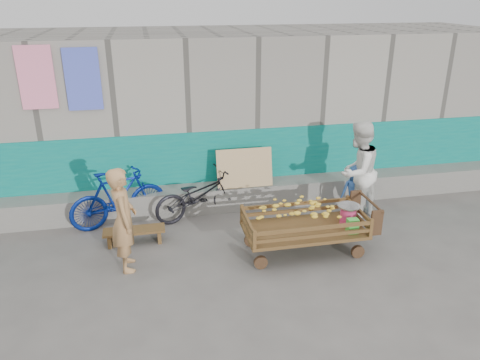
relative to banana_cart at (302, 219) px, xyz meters
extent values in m
plane|color=#56524E|center=(-0.82, -0.55, -0.57)|extent=(80.00, 80.00, 0.00)
cube|color=gray|center=(-0.82, 3.55, 0.93)|extent=(12.00, 3.00, 3.00)
cube|color=#03716E|center=(-0.82, 2.03, 0.13)|extent=(12.00, 0.03, 1.40)
cube|color=slate|center=(-0.82, 1.80, -0.34)|extent=(12.00, 0.50, 0.45)
cube|color=tan|center=(-0.52, 1.67, 0.23)|extent=(1.00, 0.19, 0.68)
cube|color=pink|center=(-3.82, 2.01, 1.88)|extent=(0.55, 0.03, 1.00)
cube|color=#4D5DD7|center=(-3.12, 2.01, 1.83)|extent=(0.55, 0.03, 1.00)
cube|color=#503B1E|center=(0.03, 0.00, -0.19)|extent=(1.79, 0.90, 0.05)
cylinder|color=#332311|center=(-0.71, -0.33, -0.47)|extent=(0.20, 0.06, 0.20)
cube|color=#503B1E|center=(-0.83, -0.42, -0.03)|extent=(0.05, 0.05, 0.28)
cylinder|color=#332311|center=(-0.71, 0.33, -0.47)|extent=(0.20, 0.06, 0.20)
cube|color=#503B1E|center=(-0.83, 0.42, -0.03)|extent=(0.05, 0.05, 0.28)
cylinder|color=#332311|center=(0.78, -0.33, -0.47)|extent=(0.20, 0.06, 0.20)
cube|color=#503B1E|center=(0.90, -0.42, -0.03)|extent=(0.05, 0.05, 0.28)
cylinder|color=#332311|center=(0.78, 0.33, -0.47)|extent=(0.20, 0.06, 0.20)
cube|color=#503B1E|center=(0.90, 0.42, -0.03)|extent=(0.05, 0.05, 0.28)
cube|color=#503B1E|center=(0.03, -0.42, -0.07)|extent=(1.74, 0.04, 0.05)
cube|color=#503B1E|center=(0.03, -0.42, 0.05)|extent=(1.74, 0.04, 0.05)
cube|color=#503B1E|center=(0.03, 0.42, -0.07)|extent=(1.74, 0.04, 0.05)
cube|color=#503B1E|center=(0.03, 0.42, 0.05)|extent=(1.74, 0.04, 0.05)
cube|color=#503B1E|center=(-0.83, 0.00, -0.07)|extent=(0.04, 0.84, 0.05)
cube|color=#503B1E|center=(-0.83, 0.00, 0.05)|extent=(0.04, 0.84, 0.05)
cube|color=#503B1E|center=(0.90, 0.00, -0.07)|extent=(0.04, 0.84, 0.05)
cube|color=#503B1E|center=(0.90, 0.00, 0.05)|extent=(0.04, 0.84, 0.05)
cylinder|color=#332311|center=(1.08, 0.00, 0.18)|extent=(0.04, 0.80, 0.04)
cube|color=#332311|center=(1.01, 0.37, 0.01)|extent=(0.18, 0.04, 0.40)
cube|color=#332311|center=(1.01, -0.37, 0.01)|extent=(0.18, 0.04, 0.40)
ellipsoid|color=gold|center=(-0.07, 0.00, 0.05)|extent=(1.30, 0.70, 0.44)
cylinder|color=#EA3979|center=(0.73, 0.00, -0.04)|extent=(0.24, 0.24, 0.26)
cylinder|color=silver|center=(0.73, 0.00, 0.10)|extent=(0.03, 0.03, 0.06)
cylinder|color=silver|center=(0.73, 0.00, 0.14)|extent=(0.34, 0.34, 0.02)
cube|color=green|center=(0.68, -0.28, -0.05)|extent=(0.16, 0.12, 0.22)
cube|color=#503B1E|center=(-2.49, 0.80, -0.35)|extent=(0.96, 0.29, 0.04)
cube|color=#503B1E|center=(-2.88, 0.80, -0.47)|extent=(0.06, 0.27, 0.19)
cube|color=#503B1E|center=(-2.11, 0.80, -0.47)|extent=(0.06, 0.27, 0.19)
imported|color=#B3814F|center=(-2.59, 0.10, 0.20)|extent=(0.42, 0.59, 1.54)
imported|color=white|center=(1.28, 0.94, 0.31)|extent=(1.07, 1.02, 1.75)
imported|color=#284E92|center=(1.28, 0.97, -0.09)|extent=(0.51, 0.38, 0.96)
imported|color=black|center=(-1.37, 1.50, -0.14)|extent=(1.71, 1.02, 0.85)
imported|color=navy|center=(-2.73, 1.50, -0.07)|extent=(1.71, 0.96, 0.99)
camera|label=1|loc=(-2.17, -5.93, 3.16)|focal=35.00mm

